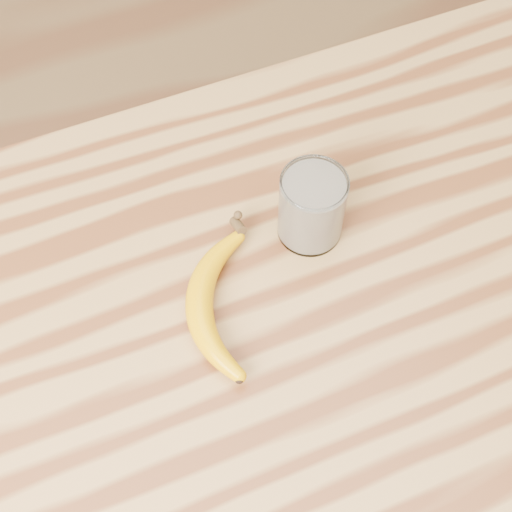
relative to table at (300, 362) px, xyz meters
name	(u,v)px	position (x,y,z in m)	size (l,w,h in m)	color
room	(347,17)	(0.00, 0.00, 0.58)	(4.04, 4.04, 2.70)	brown
table	(300,362)	(0.00, 0.00, 0.00)	(1.20, 0.80, 0.90)	#A57A3F
smoothie_glass	(312,207)	(0.06, 0.11, 0.18)	(0.08, 0.08, 0.10)	white
banana	(198,303)	(-0.11, 0.06, 0.15)	(0.10, 0.27, 0.03)	#E7A300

